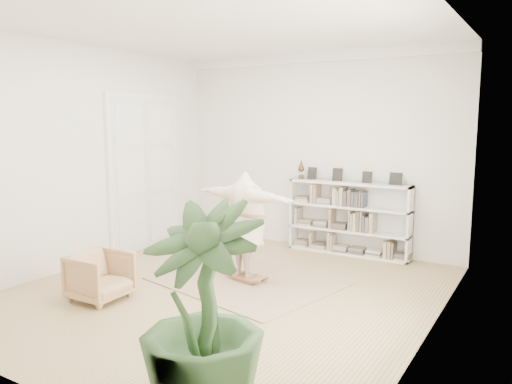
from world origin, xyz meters
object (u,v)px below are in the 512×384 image
rocker_board (247,277)px  houseplant (202,314)px  bookshelf (348,219)px  person (247,222)px  armchair (100,276)px

rocker_board → houseplant: bearing=-51.6°
bookshelf → rocker_board: size_ratio=3.97×
bookshelf → houseplant: 5.43m
bookshelf → person: bearing=-107.6°
bookshelf → rocker_board: bearing=-107.6°
armchair → person: size_ratio=0.37×
bookshelf → rocker_board: 2.45m
armchair → bookshelf: bearing=-28.3°
rocker_board → person: bearing=105.7°
rocker_board → houseplant: houseplant is taller
houseplant → person: bearing=116.3°
bookshelf → armchair: bearing=-117.1°
bookshelf → houseplant: (0.81, -5.37, 0.25)m
rocker_board → person: 0.84m
armchair → rocker_board: armchair is taller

